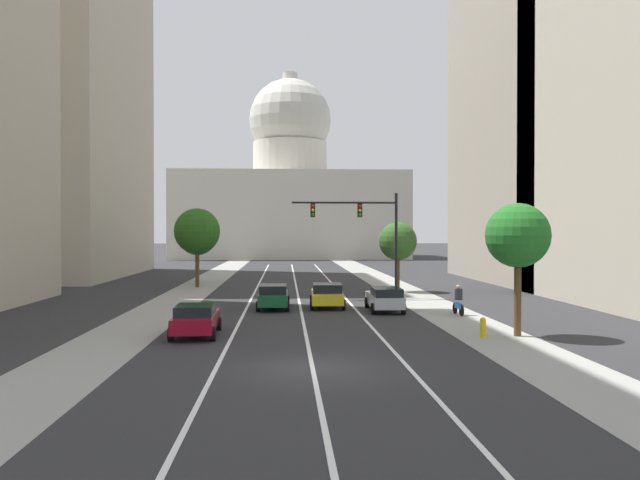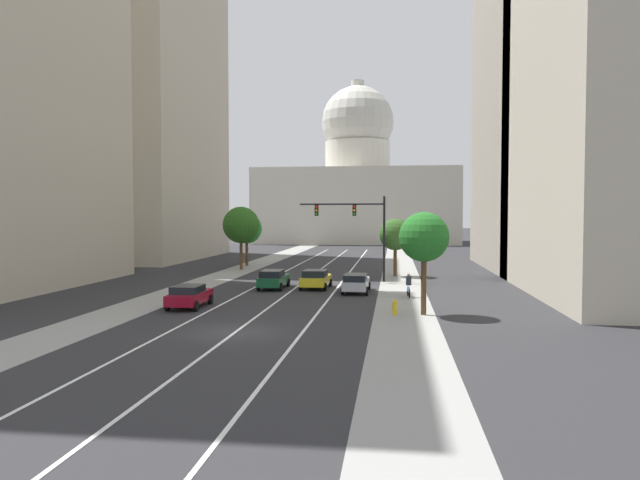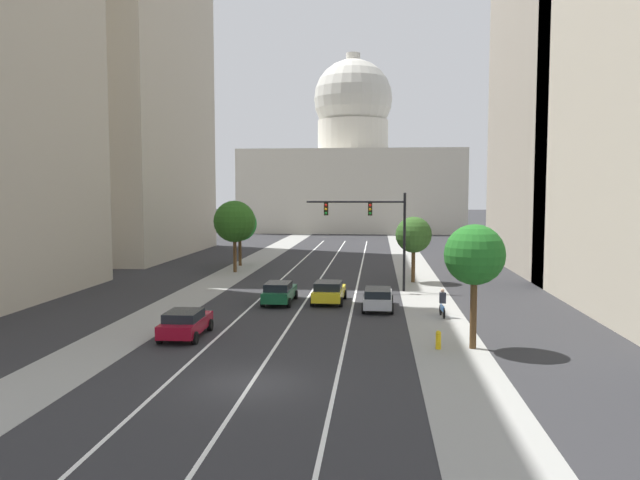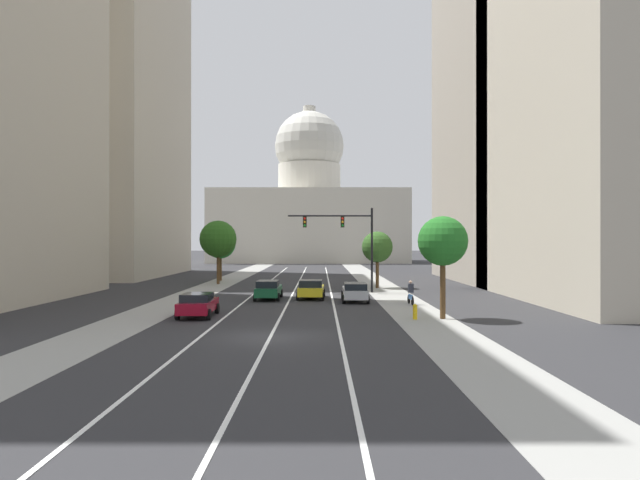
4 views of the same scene
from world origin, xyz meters
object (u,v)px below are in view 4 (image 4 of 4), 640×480
object	(u,v)px
car_crimson	(200,304)
fire_hydrant	(417,312)
street_tree_near_left	(220,239)
car_green	(270,289)
cyclist	(413,293)
street_tree_near_right	(379,247)
street_tree_far_right	(445,242)
capitol_building	(311,210)
street_tree_mid_left	(222,243)
traffic_signal_mast	(349,233)
car_yellow	(313,289)
car_silver	(357,291)

from	to	relation	value
car_crimson	fire_hydrant	size ratio (longest dim) A/B	4.79
car_crimson	street_tree_near_left	xyz separation A→B (m)	(-3.43, 25.48, 4.00)
car_green	cyclist	bearing A→B (deg)	-108.01
street_tree_near_right	street_tree_near_left	bearing A→B (deg)	163.43
car_green	street_tree_near_left	size ratio (longest dim) A/B	0.68
street_tree_far_right	street_tree_near_right	world-z (taller)	street_tree_far_right
capitol_building	car_green	xyz separation A→B (m)	(-1.66, -79.56, -10.66)
street_tree_mid_left	traffic_signal_mast	bearing A→B (deg)	-46.67
car_yellow	car_crimson	size ratio (longest dim) A/B	1.00
fire_hydrant	cyclist	size ratio (longest dim) A/B	0.53
car_silver	car_yellow	bearing A→B (deg)	59.73
capitol_building	cyclist	distance (m)	84.21
car_crimson	fire_hydrant	xyz separation A→B (m)	(12.82, -1.18, -0.30)
capitol_building	car_crimson	distance (m)	90.25
capitol_building	car_silver	world-z (taller)	capitol_building
car_silver	street_tree_near_left	world-z (taller)	street_tree_near_left
street_tree_near_left	cyclist	bearing A→B (deg)	-47.88
car_crimson	street_tree_far_right	xyz separation A→B (m)	(14.49, -0.91, 3.75)
street_tree_near_left	street_tree_near_right	bearing A→B (deg)	-16.57
car_green	car_crimson	world-z (taller)	car_green
street_tree_near_left	street_tree_mid_left	bearing A→B (deg)	97.42
car_silver	street_tree_near_left	size ratio (longest dim) A/B	0.71
capitol_building	street_tree_mid_left	bearing A→B (deg)	-98.71
car_crimson	street_tree_mid_left	world-z (taller)	street_tree_mid_left
car_green	street_tree_near_left	distance (m)	17.42
fire_hydrant	street_tree_near_left	world-z (taller)	street_tree_near_left
street_tree_near_left	street_tree_near_right	xyz separation A→B (m)	(16.31, -4.86, -0.80)
street_tree_far_right	car_silver	bearing A→B (deg)	115.91
capitol_building	car_silver	distance (m)	81.89
car_green	car_crimson	distance (m)	10.46
traffic_signal_mast	street_tree_far_right	world-z (taller)	traffic_signal_mast
street_tree_near_left	street_tree_far_right	bearing A→B (deg)	-55.81
cyclist	street_tree_mid_left	size ratio (longest dim) A/B	0.28
street_tree_mid_left	car_crimson	bearing A→B (deg)	-82.37
car_crimson	street_tree_mid_left	xyz separation A→B (m)	(-4.07, 30.40, 3.51)
car_silver	car_crimson	size ratio (longest dim) A/B	1.09
capitol_building	street_tree_mid_left	distance (m)	60.20
street_tree_far_right	capitol_building	bearing A→B (deg)	96.01
car_yellow	street_tree_near_right	distance (m)	12.35
traffic_signal_mast	street_tree_near_right	bearing A→B (deg)	56.42
traffic_signal_mast	cyclist	bearing A→B (deg)	-66.33
car_crimson	traffic_signal_mast	world-z (taller)	traffic_signal_mast
street_tree_near_right	street_tree_mid_left	bearing A→B (deg)	150.02
street_tree_near_left	street_tree_near_right	world-z (taller)	street_tree_near_left
car_crimson	traffic_signal_mast	size ratio (longest dim) A/B	0.58
capitol_building	street_tree_near_right	world-z (taller)	capitol_building
street_tree_near_left	car_crimson	bearing A→B (deg)	-82.32
car_crimson	cyclist	xyz separation A→B (m)	(13.81, 6.41, 0.09)
traffic_signal_mast	car_green	bearing A→B (deg)	-137.24
car_silver	capitol_building	bearing A→B (deg)	4.40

